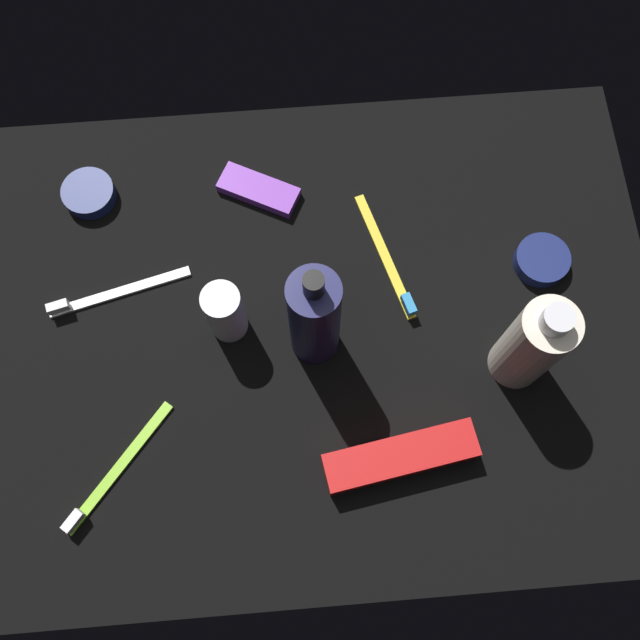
{
  "coord_description": "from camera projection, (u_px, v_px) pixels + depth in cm",
  "views": [
    {
      "loc": [
        2.17,
        26.83,
        83.95
      ],
      "look_at": [
        0.0,
        0.0,
        3.0
      ],
      "focal_mm": 40.14,
      "sensor_mm": 36.0,
      "label": 1
    }
  ],
  "objects": [
    {
      "name": "cream_tin_right",
      "position": [
        542.0,
        260.0,
        0.9
      ],
      "size": [
        6.81,
        6.81,
        1.99
      ],
      "primitive_type": "cylinder",
      "color": "navy",
      "rests_on": "ground_plane"
    },
    {
      "name": "toothbrush_yellow",
      "position": [
        388.0,
        262.0,
        0.9
      ],
      "size": [
        6.1,
        17.64,
        2.1
      ],
      "color": "yellow",
      "rests_on": "ground_plane"
    },
    {
      "name": "toothbrush_lime",
      "position": [
        113.0,
        474.0,
        0.82
      ],
      "size": [
        12.51,
        14.54,
        2.1
      ],
      "color": "#8CD133",
      "rests_on": "ground_plane"
    },
    {
      "name": "cream_tin_left",
      "position": [
        89.0,
        194.0,
        0.93
      ],
      "size": [
        6.78,
        6.78,
        1.98
      ],
      "primitive_type": "cylinder",
      "color": "navy",
      "rests_on": "ground_plane"
    },
    {
      "name": "ground_plane",
      "position": [
        320.0,
        329.0,
        0.89
      ],
      "size": [
        84.0,
        64.0,
        1.2
      ],
      "primitive_type": "cube",
      "color": "black"
    },
    {
      "name": "toothpaste_box_red",
      "position": [
        400.0,
        457.0,
        0.82
      ],
      "size": [
        18.08,
        7.22,
        3.2
      ],
      "primitive_type": "cube",
      "rotation": [
        0.0,
        0.0,
        0.16
      ],
      "color": "red",
      "rests_on": "ground_plane"
    },
    {
      "name": "toothbrush_white",
      "position": [
        111.0,
        294.0,
        0.89
      ],
      "size": [
        17.75,
        5.53,
        2.1
      ],
      "color": "white",
      "rests_on": "ground_plane"
    },
    {
      "name": "snack_bar_purple",
      "position": [
        259.0,
        190.0,
        0.93
      ],
      "size": [
        11.07,
        8.36,
        1.5
      ],
      "primitive_type": "cube",
      "rotation": [
        0.0,
        0.0,
        -0.48
      ],
      "color": "purple",
      "rests_on": "ground_plane"
    },
    {
      "name": "lotion_bottle",
      "position": [
        314.0,
        318.0,
        0.79
      ],
      "size": [
        5.84,
        5.84,
        20.37
      ],
      "color": "#1D1E4E",
      "rests_on": "ground_plane"
    },
    {
      "name": "deodorant_stick",
      "position": [
        225.0,
        312.0,
        0.84
      ],
      "size": [
        4.57,
        4.57,
        9.48
      ],
      "primitive_type": "cylinder",
      "color": "silver",
      "rests_on": "ground_plane"
    },
    {
      "name": "bodywash_bottle",
      "position": [
        533.0,
        344.0,
        0.79
      ],
      "size": [
        6.36,
        6.36,
        17.75
      ],
      "color": "silver",
      "rests_on": "ground_plane"
    }
  ]
}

